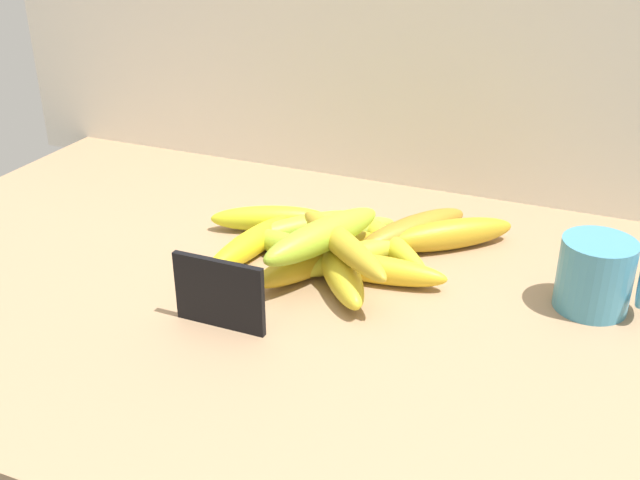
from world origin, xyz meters
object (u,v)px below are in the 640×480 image
(banana_2, at_px, (317,258))
(banana_5, at_px, (412,231))
(coffee_mug, at_px, (597,275))
(banana_10, at_px, (385,240))
(banana_11, at_px, (374,269))
(chalkboard_sign, at_px, (220,296))
(banana_4, at_px, (296,250))
(banana_12, at_px, (342,244))
(banana_8, at_px, (339,269))
(banana_0, at_px, (352,257))
(banana_9, at_px, (270,218))
(banana_7, at_px, (345,233))
(banana_6, at_px, (449,235))
(banana_3, at_px, (252,243))
(banana_13, at_px, (323,235))
(banana_1, at_px, (296,229))

(banana_2, relative_size, banana_5, 1.02)
(coffee_mug, bearing_deg, banana_10, 170.47)
(banana_11, bearing_deg, chalkboard_sign, -127.71)
(banana_4, distance_m, banana_12, 0.09)
(banana_8, bearing_deg, banana_0, 89.88)
(banana_0, xyz_separation_m, banana_5, (0.05, 0.10, 0.00))
(banana_2, bearing_deg, banana_9, 141.50)
(chalkboard_sign, distance_m, banana_4, 0.17)
(chalkboard_sign, height_order, banana_4, chalkboard_sign)
(banana_2, bearing_deg, banana_4, 157.91)
(banana_10, xyz_separation_m, banana_12, (-0.02, -0.11, 0.04))
(chalkboard_sign, height_order, banana_12, chalkboard_sign)
(banana_0, xyz_separation_m, banana_12, (0.00, -0.05, 0.04))
(coffee_mug, xyz_separation_m, banana_7, (-0.33, 0.04, -0.03))
(banana_6, xyz_separation_m, banana_7, (-0.13, -0.05, -0.00))
(chalkboard_sign, relative_size, banana_10, 0.53)
(banana_6, height_order, banana_11, banana_6)
(banana_6, bearing_deg, banana_10, -152.91)
(banana_5, relative_size, banana_7, 1.25)
(banana_9, bearing_deg, banana_12, -35.60)
(banana_3, bearing_deg, banana_6, 27.29)
(banana_4, distance_m, banana_13, 0.07)
(banana_7, distance_m, banana_8, 0.11)
(banana_6, bearing_deg, banana_5, -168.09)
(banana_9, bearing_deg, banana_3, -81.18)
(banana_4, height_order, banana_5, banana_5)
(coffee_mug, distance_m, banana_11, 0.26)
(banana_12, bearing_deg, banana_5, 71.62)
(banana_2, relative_size, banana_13, 1.03)
(banana_6, height_order, banana_10, banana_6)
(banana_10, height_order, banana_12, banana_12)
(banana_6, relative_size, banana_9, 1.12)
(chalkboard_sign, height_order, banana_6, chalkboard_sign)
(chalkboard_sign, xyz_separation_m, banana_9, (-0.06, 0.25, -0.02))
(banana_13, bearing_deg, banana_12, -16.37)
(banana_5, bearing_deg, banana_10, -134.86)
(banana_0, xyz_separation_m, banana_7, (-0.03, 0.06, 0.00))
(banana_13, bearing_deg, banana_3, 168.74)
(banana_0, bearing_deg, banana_1, 153.83)
(banana_2, distance_m, banana_9, 0.14)
(banana_1, distance_m, banana_13, 0.12)
(banana_1, height_order, banana_13, banana_13)
(banana_1, bearing_deg, coffee_mug, -4.22)
(banana_2, relative_size, banana_3, 1.08)
(banana_0, xyz_separation_m, banana_9, (-0.15, 0.06, 0.00))
(banana_11, height_order, banana_12, banana_12)
(banana_0, relative_size, banana_12, 0.84)
(banana_6, bearing_deg, banana_11, -116.72)
(banana_5, xyz_separation_m, banana_6, (0.05, 0.01, -0.00))
(banana_3, height_order, banana_8, banana_8)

